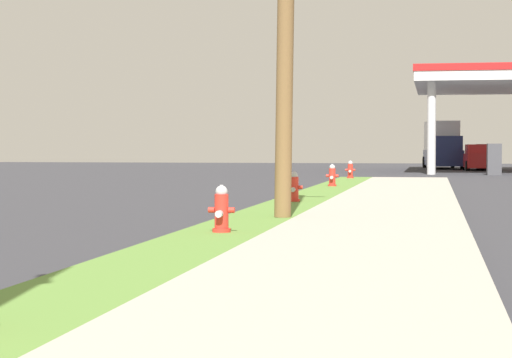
{
  "coord_description": "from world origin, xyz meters",
  "views": [
    {
      "loc": [
        4.0,
        -1.56,
        1.47
      ],
      "look_at": [
        0.56,
        16.79,
        0.82
      ],
      "focal_mm": 66.44,
      "sensor_mm": 36.0,
      "label": 1
    }
  ],
  "objects_px": {
    "car_red_by_near_pump": "(479,158)",
    "truck_navy_at_forecourt": "(442,146)",
    "fire_hydrant_second": "(221,212)",
    "fire_hydrant_fourth": "(332,177)",
    "fire_hydrant_fifth": "(350,170)",
    "fire_hydrant_third": "(294,188)"
  },
  "relations": [
    {
      "from": "car_red_by_near_pump",
      "to": "truck_navy_at_forecourt",
      "type": "bearing_deg",
      "value": 119.28
    },
    {
      "from": "fire_hydrant_second",
      "to": "fire_hydrant_fourth",
      "type": "xyz_separation_m",
      "value": [
        -0.09,
        17.38,
        0.0
      ]
    },
    {
      "from": "fire_hydrant_second",
      "to": "car_red_by_near_pump",
      "type": "relative_size",
      "value": 0.16
    },
    {
      "from": "car_red_by_near_pump",
      "to": "truck_navy_at_forecourt",
      "type": "xyz_separation_m",
      "value": [
        -2.19,
        3.9,
        0.77
      ]
    },
    {
      "from": "fire_hydrant_second",
      "to": "fire_hydrant_fifth",
      "type": "height_order",
      "value": "same"
    },
    {
      "from": "fire_hydrant_fifth",
      "to": "fire_hydrant_third",
      "type": "bearing_deg",
      "value": -89.65
    },
    {
      "from": "car_red_by_near_pump",
      "to": "fire_hydrant_third",
      "type": "bearing_deg",
      "value": -99.49
    },
    {
      "from": "fire_hydrant_third",
      "to": "car_red_by_near_pump",
      "type": "relative_size",
      "value": 0.16
    },
    {
      "from": "fire_hydrant_third",
      "to": "fire_hydrant_fifth",
      "type": "bearing_deg",
      "value": 90.35
    },
    {
      "from": "fire_hydrant_fifth",
      "to": "fire_hydrant_second",
      "type": "bearing_deg",
      "value": -89.6
    },
    {
      "from": "fire_hydrant_second",
      "to": "fire_hydrant_third",
      "type": "xyz_separation_m",
      "value": [
        -0.07,
        8.36,
        0.0
      ]
    },
    {
      "from": "fire_hydrant_second",
      "to": "fire_hydrant_fifth",
      "type": "bearing_deg",
      "value": 90.4
    },
    {
      "from": "fire_hydrant_fourth",
      "to": "car_red_by_near_pump",
      "type": "height_order",
      "value": "car_red_by_near_pump"
    },
    {
      "from": "fire_hydrant_fourth",
      "to": "car_red_by_near_pump",
      "type": "relative_size",
      "value": 0.16
    },
    {
      "from": "fire_hydrant_fourth",
      "to": "truck_navy_at_forecourt",
      "type": "distance_m",
      "value": 31.69
    },
    {
      "from": "fire_hydrant_second",
      "to": "fire_hydrant_third",
      "type": "bearing_deg",
      "value": 90.48
    },
    {
      "from": "fire_hydrant_second",
      "to": "fire_hydrant_fifth",
      "type": "relative_size",
      "value": 1.0
    },
    {
      "from": "fire_hydrant_second",
      "to": "fire_hydrant_third",
      "type": "height_order",
      "value": "same"
    },
    {
      "from": "fire_hydrant_fourth",
      "to": "truck_navy_at_forecourt",
      "type": "bearing_deg",
      "value": 82.85
    },
    {
      "from": "fire_hydrant_second",
      "to": "truck_navy_at_forecourt",
      "type": "relative_size",
      "value": 0.11
    },
    {
      "from": "fire_hydrant_second",
      "to": "car_red_by_near_pump",
      "type": "height_order",
      "value": "car_red_by_near_pump"
    },
    {
      "from": "fire_hydrant_third",
      "to": "fire_hydrant_fifth",
      "type": "relative_size",
      "value": 1.0
    }
  ]
}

